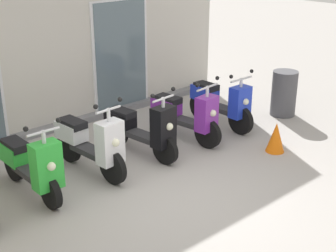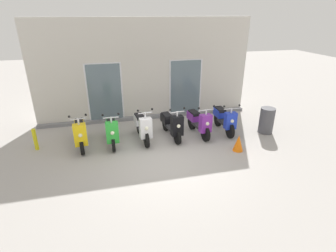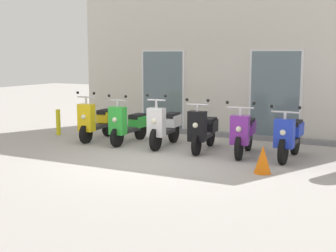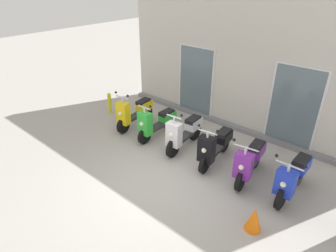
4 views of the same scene
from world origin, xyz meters
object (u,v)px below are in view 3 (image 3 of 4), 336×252
(scooter_green, at_px, (128,124))
(scooter_white, at_px, (165,126))
(scooter_black, at_px, (203,130))
(scooter_blue, at_px, (290,136))
(curb_bollard, at_px, (58,122))
(scooter_yellow, at_px, (96,121))
(scooter_purple, at_px, (244,133))
(traffic_cone, at_px, (263,160))

(scooter_green, distance_m, scooter_white, 1.00)
(scooter_white, relative_size, scooter_black, 1.00)
(scooter_blue, bearing_deg, scooter_white, 180.00)
(scooter_green, distance_m, scooter_black, 2.00)
(scooter_black, distance_m, curb_bollard, 4.36)
(scooter_blue, bearing_deg, scooter_yellow, 179.84)
(scooter_yellow, distance_m, scooter_purple, 3.95)
(scooter_yellow, height_order, scooter_white, scooter_white)
(scooter_green, xyz_separation_m, scooter_white, (1.00, 0.02, 0.03))
(traffic_cone, bearing_deg, curb_bollard, 165.65)
(scooter_yellow, xyz_separation_m, traffic_cone, (4.77, -1.43, -0.23))
(scooter_purple, bearing_deg, scooter_yellow, 179.16)
(scooter_yellow, relative_size, curb_bollard, 2.27)
(scooter_blue, distance_m, traffic_cone, 1.44)
(curb_bollard, bearing_deg, traffic_cone, -14.35)
(scooter_white, bearing_deg, scooter_black, -0.14)
(scooter_yellow, bearing_deg, curb_bollard, 174.15)
(scooter_yellow, relative_size, scooter_purple, 1.01)
(scooter_blue, xyz_separation_m, traffic_cone, (-0.16, -1.42, -0.23))
(scooter_blue, bearing_deg, scooter_black, -179.93)
(scooter_green, xyz_separation_m, traffic_cone, (3.79, -1.40, -0.22))
(scooter_green, relative_size, scooter_white, 0.96)
(scooter_white, bearing_deg, scooter_purple, -1.30)
(scooter_green, xyz_separation_m, scooter_blue, (3.95, 0.02, 0.01))
(scooter_green, bearing_deg, scooter_yellow, 178.25)
(scooter_white, bearing_deg, traffic_cone, -26.96)
(scooter_black, height_order, curb_bollard, scooter_black)
(scooter_blue, height_order, curb_bollard, scooter_blue)
(traffic_cone, bearing_deg, scooter_blue, 83.50)
(scooter_green, height_order, scooter_black, scooter_green)
(traffic_cone, bearing_deg, scooter_purple, 120.68)
(scooter_yellow, distance_m, scooter_green, 0.98)
(scooter_green, distance_m, scooter_blue, 3.95)
(scooter_yellow, distance_m, curb_bollard, 1.39)
(scooter_white, bearing_deg, scooter_blue, -0.00)
(scooter_white, distance_m, scooter_black, 1.00)
(scooter_black, relative_size, curb_bollard, 2.33)
(scooter_white, xyz_separation_m, curb_bollard, (-3.36, 0.15, -0.16))
(scooter_black, bearing_deg, scooter_yellow, 179.69)
(scooter_black, bearing_deg, traffic_cone, -38.39)
(scooter_white, height_order, scooter_purple, scooter_white)
(scooter_white, bearing_deg, scooter_green, -179.06)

